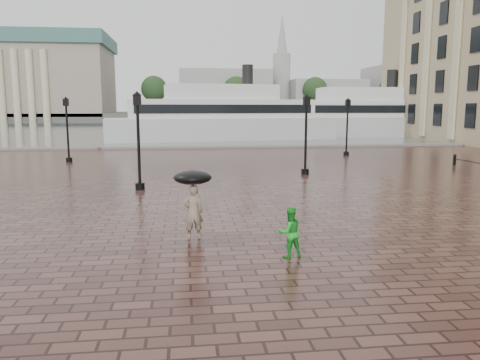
# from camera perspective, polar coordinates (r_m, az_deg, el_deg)

# --- Properties ---
(ground) EXTENTS (300.00, 300.00, 0.00)m
(ground) POSITION_cam_1_polar(r_m,az_deg,el_deg) (13.23, 10.76, -8.05)
(ground) COLOR #341C17
(ground) RESTS_ON ground
(harbour_water) EXTENTS (240.00, 240.00, 0.00)m
(harbour_water) POSITION_cam_1_polar(r_m,az_deg,el_deg) (104.19, -4.73, 6.74)
(harbour_water) COLOR #444F53
(harbour_water) RESTS_ON ground
(quay_edge) EXTENTS (80.00, 0.60, 0.30)m
(quay_edge) POSITION_cam_1_polar(r_m,az_deg,el_deg) (44.39, -1.77, 3.93)
(quay_edge) COLOR slate
(quay_edge) RESTS_ON ground
(far_shore) EXTENTS (300.00, 60.00, 2.00)m
(far_shore) POSITION_cam_1_polar(r_m,az_deg,el_deg) (172.12, -5.60, 7.88)
(far_shore) COLOR #4C4C47
(far_shore) RESTS_ON ground
(museum) EXTENTS (57.00, 32.50, 26.00)m
(museum) POSITION_cam_1_polar(r_m,az_deg,el_deg) (165.09, -25.41, 11.53)
(museum) COLOR gray
(museum) RESTS_ON ground
(distant_skyline) EXTENTS (102.50, 22.00, 33.00)m
(distant_skyline) POSITION_cam_1_polar(r_m,az_deg,el_deg) (170.30, 11.14, 10.60)
(distant_skyline) COLOR #9A9792
(distant_skyline) RESTS_ON ground
(far_trees) EXTENTS (188.00, 8.00, 13.50)m
(far_trees) POSITION_cam_1_polar(r_m,az_deg,el_deg) (150.21, -5.45, 10.96)
(far_trees) COLOR #2D2119
(far_trees) RESTS_ON ground
(street_lamps) EXTENTS (21.44, 14.44, 4.40)m
(street_lamps) POSITION_cam_1_polar(r_m,az_deg,el_deg) (29.69, -2.19, 5.98)
(street_lamps) COLOR black
(street_lamps) RESTS_ON ground
(adult_pedestrian) EXTENTS (0.63, 0.45, 1.61)m
(adult_pedestrian) POSITION_cam_1_polar(r_m,az_deg,el_deg) (13.67, -5.73, -3.90)
(adult_pedestrian) COLOR gray
(adult_pedestrian) RESTS_ON ground
(child_pedestrian) EXTENTS (0.73, 0.62, 1.31)m
(child_pedestrian) POSITION_cam_1_polar(r_m,az_deg,el_deg) (12.08, 6.07, -6.35)
(child_pedestrian) COLOR green
(child_pedestrian) RESTS_ON ground
(ferry_near) EXTENTS (27.30, 9.86, 8.76)m
(ferry_near) POSITION_cam_1_polar(r_m,az_deg,el_deg) (55.62, -2.28, 7.64)
(ferry_near) COLOR beige
(ferry_near) RESTS_ON ground
(ferry_far) EXTENTS (26.59, 7.26, 8.65)m
(ferry_far) POSITION_cam_1_polar(r_m,az_deg,el_deg) (64.49, 15.21, 7.48)
(ferry_far) COLOR beige
(ferry_far) RESTS_ON ground
(umbrella) EXTENTS (1.10, 1.10, 1.12)m
(umbrella) POSITION_cam_1_polar(r_m,az_deg,el_deg) (13.49, -5.80, 0.30)
(umbrella) COLOR black
(umbrella) RESTS_ON ground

